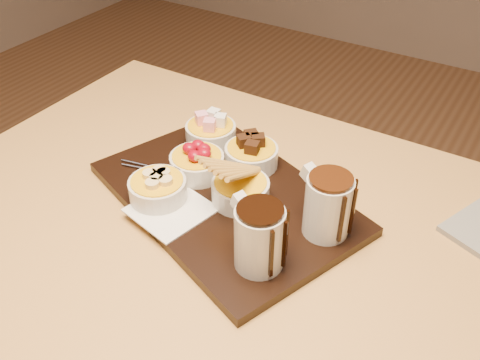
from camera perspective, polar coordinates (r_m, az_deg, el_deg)
The scene contains 11 objects.
dining_table at distance 0.97m, azimuth 1.09°, elevation -9.49°, with size 1.20×0.80×0.75m.
serving_board at distance 0.95m, azimuth -1.55°, elevation -1.87°, with size 0.46×0.30×0.02m, color black.
napkin at distance 0.91m, azimuth -7.37°, elevation -3.15°, with size 0.12×0.12×0.00m, color white.
bowl_marshmallows at distance 1.06m, azimuth -3.14°, elevation 4.94°, with size 0.10×0.10×0.04m, color beige.
bowl_cake at distance 1.00m, azimuth 1.22°, elevation 2.54°, with size 0.10×0.10×0.04m, color beige.
bowl_strawberries at distance 0.98m, azimuth -4.59°, elevation 1.64°, with size 0.10×0.10×0.04m, color beige.
bowl_biscotti at distance 0.91m, azimuth 0.05°, elevation -1.21°, with size 0.10×0.10×0.04m, color beige.
bowl_bananas at distance 0.93m, azimuth -8.75°, elevation -1.05°, with size 0.10×0.10×0.04m, color beige.
pitcher_dark_chocolate at distance 0.78m, azimuth 2.07°, elevation -6.25°, with size 0.07×0.07×0.10m, color silver.
pitcher_milk_chocolate at distance 0.85m, azimuth 9.33°, elevation -2.81°, with size 0.07×0.07×0.10m, color silver.
fondue_skewers at distance 0.99m, azimuth -6.08°, elevation 0.66°, with size 0.26×0.03×0.01m, color silver, non-canonical shape.
Camera 1 is at (0.33, -0.57, 1.36)m, focal length 40.00 mm.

